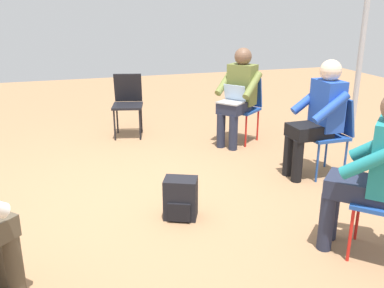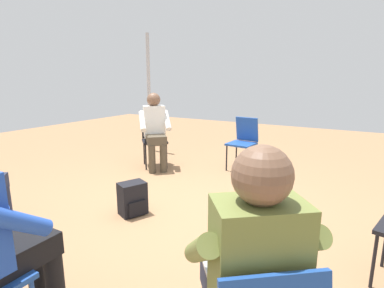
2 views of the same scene
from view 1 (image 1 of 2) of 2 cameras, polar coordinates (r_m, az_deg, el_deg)
ground_plane at (r=4.13m, az=-6.88°, el=-7.39°), size 14.00×14.00×0.00m
chair_east at (r=4.77m, az=17.99°, el=1.79°), size 0.44×0.41×0.85m
chair_north at (r=5.98m, az=-8.56°, el=5.77°), size 0.48×0.52×0.85m
chair_northeast at (r=5.73m, az=6.94°, el=5.29°), size 0.58×0.58×0.85m
person_with_laptop at (r=5.54m, az=6.19°, el=6.94°), size 0.64×0.63×1.24m
person_in_blue at (r=4.62m, az=16.55°, el=3.98°), size 0.53×0.50×1.24m
person_in_teal at (r=3.26m, az=23.11°, el=-2.75°), size 0.63×0.63×1.24m
backpack_near_laptop_user at (r=3.73m, az=-1.51°, el=-7.54°), size 0.34×0.31×0.36m
tent_pole_near at (r=5.88m, az=21.60°, el=11.20°), size 0.07×0.07×2.34m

